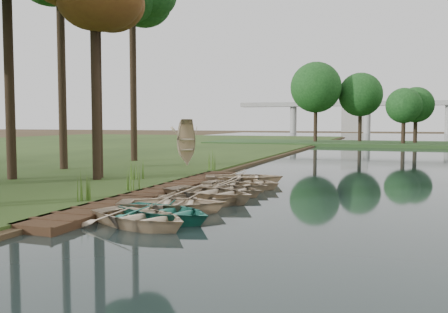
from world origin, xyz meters
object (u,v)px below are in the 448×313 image
(rowboat_0, at_px, (140,214))
(rowboat_2, at_px, (172,202))
(stored_rowboat, at_px, (186,161))
(rowboat_1, at_px, (165,210))
(boardwalk, at_px, (160,193))

(rowboat_0, distance_m, rowboat_2, 2.36)
(rowboat_0, bearing_deg, stored_rowboat, 39.60)
(rowboat_0, relative_size, rowboat_1, 1.02)
(boardwalk, height_order, rowboat_2, rowboat_2)
(rowboat_2, bearing_deg, rowboat_0, 163.05)
(rowboat_0, xyz_separation_m, rowboat_1, (0.31, 1.03, -0.01))
(boardwalk, xyz_separation_m, rowboat_2, (2.31, -3.65, 0.28))
(rowboat_0, distance_m, stored_rowboat, 17.78)
(rowboat_1, height_order, stored_rowboat, stored_rowboat)
(rowboat_0, relative_size, rowboat_2, 0.96)
(rowboat_1, relative_size, stored_rowboat, 1.15)
(boardwalk, xyz_separation_m, rowboat_0, (2.37, -6.01, 0.27))
(stored_rowboat, bearing_deg, rowboat_2, -128.48)
(rowboat_0, height_order, rowboat_1, rowboat_0)
(rowboat_0, xyz_separation_m, rowboat_2, (-0.06, 2.36, 0.02))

